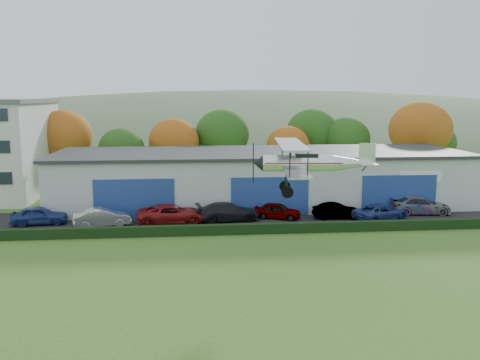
{
  "coord_description": "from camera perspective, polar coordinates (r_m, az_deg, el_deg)",
  "views": [
    {
      "loc": [
        -2.07,
        -23.5,
        10.77
      ],
      "look_at": [
        1.23,
        10.74,
        5.2
      ],
      "focal_mm": 39.09,
      "sensor_mm": 36.0,
      "label": 1
    }
  ],
  "objects": [
    {
      "name": "ground",
      "position": [
        25.93,
        -0.43,
        -15.34
      ],
      "size": [
        300.0,
        300.0,
        0.0
      ],
      "primitive_type": "plane",
      "color": "#3C641F",
      "rests_on": "ground"
    },
    {
      "name": "car_2",
      "position": [
        44.69,
        -7.47,
        -3.7
      ],
      "size": [
        6.04,
        3.21,
        1.62
      ],
      "primitive_type": "imported",
      "rotation": [
        0.0,
        0.0,
        1.66
      ],
      "color": "maroon",
      "rests_on": "apron"
    },
    {
      "name": "car_4",
      "position": [
        46.21,
        4.12,
        -3.36
      ],
      "size": [
        4.41,
        3.05,
        1.39
      ],
      "primitive_type": "imported",
      "rotation": [
        0.0,
        0.0,
        1.19
      ],
      "color": "gray",
      "rests_on": "apron"
    },
    {
      "name": "car_0",
      "position": [
        47.11,
        -21.07,
        -3.62
      ],
      "size": [
        4.74,
        2.35,
        1.55
      ],
      "primitive_type": "imported",
      "rotation": [
        0.0,
        0.0,
        1.69
      ],
      "color": "navy",
      "rests_on": "apron"
    },
    {
      "name": "car_3",
      "position": [
        45.2,
        -1.31,
        -3.49
      ],
      "size": [
        5.76,
        2.98,
        1.6
      ],
      "primitive_type": "imported",
      "rotation": [
        0.0,
        0.0,
        1.71
      ],
      "color": "black",
      "rests_on": "apron"
    },
    {
      "name": "car_7",
      "position": [
        50.64,
        19.07,
        -2.63
      ],
      "size": [
        5.67,
        2.8,
        1.58
      ],
      "primitive_type": "imported",
      "rotation": [
        0.0,
        0.0,
        1.46
      ],
      "color": "gray",
      "rests_on": "apron"
    },
    {
      "name": "car_1",
      "position": [
        44.73,
        -14.83,
        -3.98
      ],
      "size": [
        4.91,
        2.77,
        1.53
      ],
      "primitive_type": "imported",
      "rotation": [
        0.0,
        0.0,
        1.83
      ],
      "color": "silver",
      "rests_on": "apron"
    },
    {
      "name": "hangar",
      "position": [
        52.59,
        2.29,
        0.31
      ],
      "size": [
        40.6,
        12.6,
        5.3
      ],
      "color": "#B2B7BC",
      "rests_on": "ground"
    },
    {
      "name": "biplane",
      "position": [
        31.95,
        7.45,
        2.02
      ],
      "size": [
        7.43,
        8.54,
        3.18
      ],
      "rotation": [
        0.0,
        0.0,
        -0.1
      ],
      "color": "silver"
    },
    {
      "name": "apron",
      "position": [
        46.06,
        0.98,
        -4.3
      ],
      "size": [
        48.0,
        9.0,
        0.05
      ],
      "primitive_type": "cube",
      "color": "black",
      "rests_on": "ground"
    },
    {
      "name": "distant_hills",
      "position": [
        165.24,
        -6.25,
        0.85
      ],
      "size": [
        430.0,
        196.0,
        56.0
      ],
      "color": "#4C6642",
      "rests_on": "ground"
    },
    {
      "name": "car_6",
      "position": [
        47.06,
        15.1,
        -3.41
      ],
      "size": [
        5.61,
        4.23,
        1.42
      ],
      "primitive_type": "imported",
      "rotation": [
        0.0,
        0.0,
        1.99
      ],
      "color": "navy",
      "rests_on": "apron"
    },
    {
      "name": "car_5",
      "position": [
        46.82,
        10.51,
        -3.34
      ],
      "size": [
        4.28,
        1.74,
        1.38
      ],
      "primitive_type": "imported",
      "rotation": [
        0.0,
        0.0,
        1.5
      ],
      "color": "gray",
      "rests_on": "apron"
    },
    {
      "name": "tree_belt",
      "position": [
        64.4,
        -2.89,
        4.58
      ],
      "size": [
        75.7,
        13.22,
        10.12
      ],
      "color": "#3D2614",
      "rests_on": "ground"
    },
    {
      "name": "hedge",
      "position": [
        41.34,
        1.73,
        -5.34
      ],
      "size": [
        46.0,
        0.6,
        0.8
      ],
      "primitive_type": "cube",
      "color": "black",
      "rests_on": "ground"
    }
  ]
}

